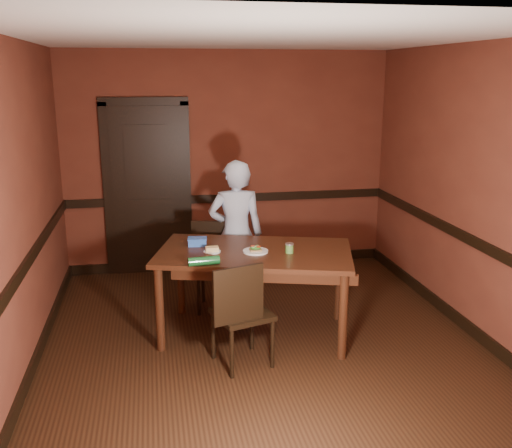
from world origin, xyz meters
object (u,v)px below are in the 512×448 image
object	(u,v)px
food_tub	(197,242)
chair_near	(242,312)
sauce_jar	(289,248)
sandwich_plate	(256,250)
dining_table	(255,293)
cheese_saucer	(212,250)
person	(236,234)
chair_far	(218,268)

from	to	relation	value
food_tub	chair_near	bearing A→B (deg)	-63.14
sauce_jar	food_tub	xyz separation A→B (m)	(-0.81, 0.39, -0.01)
chair_near	sandwich_plate	xyz separation A→B (m)	(0.21, 0.50, 0.38)
dining_table	sauce_jar	world-z (taller)	sauce_jar
sauce_jar	cheese_saucer	size ratio (longest dim) A/B	0.58
sandwich_plate	food_tub	distance (m)	0.59
sauce_jar	chair_near	bearing A→B (deg)	-140.19
person	sauce_jar	world-z (taller)	person
sauce_jar	food_tub	size ratio (longest dim) A/B	0.48
person	food_tub	distance (m)	0.65
chair_near	person	size ratio (longest dim) A/B	0.60
cheese_saucer	chair_near	bearing A→B (deg)	-72.21
dining_table	person	distance (m)	0.82
chair_near	cheese_saucer	xyz separation A→B (m)	(-0.18, 0.58, 0.38)
dining_table	cheese_saucer	xyz separation A→B (m)	(-0.39, 0.03, 0.44)
chair_far	sauce_jar	distance (m)	1.06
chair_far	cheese_saucer	xyz separation A→B (m)	(-0.12, -0.64, 0.39)
dining_table	sauce_jar	size ratio (longest dim) A/B	19.37
person	sandwich_plate	bearing A→B (deg)	99.55
chair_far	cheese_saucer	distance (m)	0.76
chair_far	sandwich_plate	bearing A→B (deg)	-56.82
chair_near	cheese_saucer	size ratio (longest dim) A/B	5.95
chair_near	sauce_jar	bearing A→B (deg)	-157.47
chair_far	sandwich_plate	size ratio (longest dim) A/B	3.92
person	cheese_saucer	bearing A→B (deg)	69.74
dining_table	chair_near	distance (m)	0.59
chair_far	sauce_jar	world-z (taller)	sauce_jar
chair_far	sauce_jar	size ratio (longest dim) A/B	9.97
person	sandwich_plate	world-z (taller)	person
sandwich_plate	dining_table	bearing A→B (deg)	90.30
sauce_jar	chair_far	bearing A→B (deg)	125.90
sandwich_plate	food_tub	xyz separation A→B (m)	(-0.51, 0.30, 0.02)
sandwich_plate	sauce_jar	distance (m)	0.31
person	sauce_jar	size ratio (longest dim) A/B	17.19
dining_table	sauce_jar	bearing A→B (deg)	-6.84
chair_far	chair_near	xyz separation A→B (m)	(0.06, -1.21, 0.01)
chair_near	food_tub	bearing A→B (deg)	-86.97
dining_table	chair_near	xyz separation A→B (m)	(-0.21, -0.55, 0.05)
chair_far	sandwich_plate	distance (m)	0.85
chair_far	person	xyz separation A→B (m)	(0.21, 0.07, 0.33)
chair_far	food_tub	distance (m)	0.62
person	food_tub	world-z (taller)	person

